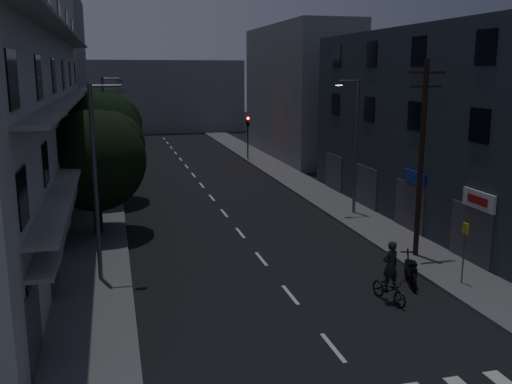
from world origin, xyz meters
name	(u,v)px	position (x,y,z in m)	size (l,w,h in m)	color
ground	(211,196)	(0.00, 25.00, 0.00)	(160.00, 160.00, 0.00)	black
sidewalk_left	(100,201)	(-7.50, 25.00, 0.07)	(3.00, 90.00, 0.15)	#565659
sidewalk_right	(312,190)	(7.50, 25.00, 0.07)	(3.00, 90.00, 0.15)	#565659
lane_markings	(197,180)	(0.00, 31.25, 0.01)	(0.15, 60.50, 0.01)	beige
building_right	(459,129)	(11.99, 14.00, 5.50)	(6.19, 28.00, 11.00)	#292F38
building_far_left	(52,77)	(-12.00, 48.00, 8.00)	(6.00, 20.00, 16.00)	slate
building_far_right	(298,92)	(12.00, 42.00, 6.50)	(6.00, 20.00, 13.00)	slate
building_far_end	(157,96)	(0.00, 70.00, 5.00)	(24.00, 8.00, 10.00)	slate
tree_near	(96,157)	(-7.36, 16.95, 4.25)	(5.31, 5.31, 6.55)	black
tree_mid	(98,133)	(-7.33, 24.74, 4.63)	(5.83, 5.83, 7.18)	black
tree_far	(98,119)	(-7.56, 36.82, 4.56)	(5.69, 5.69, 7.04)	black
traffic_signal_far_right	(248,129)	(6.29, 40.03, 3.10)	(0.28, 0.37, 4.10)	black
traffic_signal_far_left	(113,133)	(-6.41, 39.51, 3.10)	(0.28, 0.37, 4.10)	black
street_lamp_left_near	(98,173)	(-7.12, 9.78, 4.60)	(1.51, 0.25, 8.00)	#5B5C62
street_lamp_right	(354,140)	(7.50, 17.73, 4.60)	(1.51, 0.25, 8.00)	slate
street_lamp_left_far	(106,126)	(-6.86, 30.51, 4.60)	(1.51, 0.25, 8.00)	#515458
utility_pole	(421,155)	(7.09, 9.40, 4.87)	(1.80, 0.24, 9.00)	black
bus_stop_sign	(465,242)	(7.06, 5.66, 1.89)	(0.06, 0.35, 2.52)	#595B60
motorcycle	(411,272)	(5.13, 6.37, 0.53)	(0.90, 2.04, 1.35)	black
cyclist	(390,282)	(3.43, 4.92, 0.81)	(1.06, 2.00, 2.41)	black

